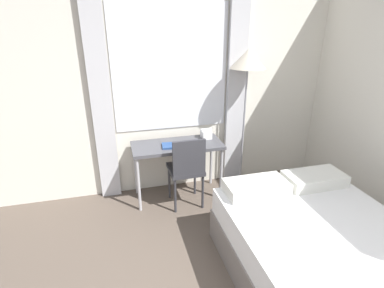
% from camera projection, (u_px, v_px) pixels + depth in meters
% --- Properties ---
extents(wall_back_with_window, '(5.19, 0.13, 2.70)m').
position_uv_depth(wall_back_with_window, '(170.00, 89.00, 3.72)').
color(wall_back_with_window, silver).
rests_on(wall_back_with_window, ground_plane).
extents(desk, '(1.11, 0.49, 0.74)m').
position_uv_depth(desk, '(177.00, 149.00, 3.70)').
color(desk, '#4C4C51').
rests_on(desk, ground_plane).
extents(desk_chair, '(0.41, 0.41, 0.91)m').
position_uv_depth(desk_chair, '(187.00, 167.00, 3.54)').
color(desk_chair, '#333338').
rests_on(desk_chair, ground_plane).
extents(bed, '(1.44, 2.08, 0.70)m').
position_uv_depth(bed, '(335.00, 270.00, 2.39)').
color(bed, slate).
rests_on(bed, ground_plane).
extents(standing_lamp, '(0.43, 0.43, 1.84)m').
position_uv_depth(standing_lamp, '(248.00, 69.00, 3.57)').
color(standing_lamp, '#4C4C51').
rests_on(standing_lamp, ground_plane).
extents(telephone, '(0.14, 0.15, 0.12)m').
position_uv_depth(telephone, '(206.00, 134.00, 3.84)').
color(telephone, white).
rests_on(telephone, desk).
extents(book, '(0.23, 0.20, 0.02)m').
position_uv_depth(book, '(171.00, 146.00, 3.59)').
color(book, navy).
rests_on(book, desk).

